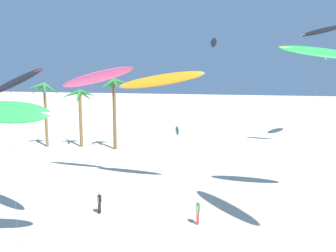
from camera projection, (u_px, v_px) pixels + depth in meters
name	position (u px, v px, depth m)	size (l,w,h in m)	color
palm_tree_0	(80.00, 101.00, 49.64)	(4.89, 4.62, 7.78)	brown
palm_tree_1	(45.00, 95.00, 49.53)	(4.25, 4.04, 8.68)	brown
palm_tree_2	(114.00, 92.00, 47.86)	(4.60, 4.62, 9.27)	brown
flying_kite_0	(13.00, 83.00, 23.54)	(6.64, 9.84, 10.90)	black
flying_kite_1	(321.00, 52.00, 27.87)	(6.27, 10.78, 12.56)	green
flying_kite_2	(9.00, 112.00, 20.08)	(5.93, 5.97, 8.94)	green
flying_kite_3	(323.00, 54.00, 55.14)	(3.12, 12.61, 13.90)	#19B2B7
flying_kite_4	(214.00, 42.00, 54.38)	(4.61, 9.58, 15.56)	black
flying_kite_5	(96.00, 77.00, 34.70)	(8.13, 6.35, 11.10)	#EA5193
flying_kite_6	(160.00, 80.00, 32.22)	(8.18, 5.30, 10.68)	orange
flying_kite_8	(322.00, 31.00, 46.63)	(4.93, 6.35, 16.07)	black
person_foreground_walker	(198.00, 211.00, 25.27)	(0.26, 0.50, 1.70)	red
person_near_right	(99.00, 202.00, 27.22)	(0.23, 0.51, 1.60)	black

